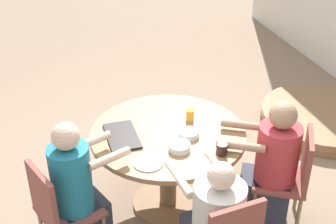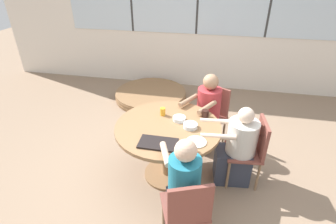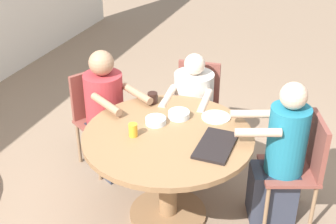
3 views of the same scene
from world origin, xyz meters
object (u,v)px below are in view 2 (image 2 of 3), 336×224
at_px(chair_for_man_blue_shirt, 252,147).
at_px(person_man_teal_shirt, 206,116).
at_px(bowl_cereal, 179,119).
at_px(person_woman_green_shirt, 183,194).
at_px(chair_for_woman_green_shirt, 187,209).
at_px(juice_glass, 163,112).
at_px(person_man_blue_shirt, 236,150).
at_px(folded_table_stack, 151,95).
at_px(coffee_mug, 205,113).
at_px(bowl_white_shallow, 190,126).
at_px(chair_for_man_teal_shirt, 213,111).

distance_m(chair_for_man_blue_shirt, person_man_teal_shirt, 0.84).
bearing_deg(bowl_cereal, person_woman_green_shirt, -78.19).
distance_m(chair_for_woman_green_shirt, juice_glass, 1.26).
xyz_separation_m(person_man_blue_shirt, person_man_teal_shirt, (-0.40, 0.63, 0.05)).
bearing_deg(folded_table_stack, coffee_mug, -56.30).
xyz_separation_m(juice_glass, bowl_white_shallow, (0.36, -0.21, -0.02)).
height_order(juice_glass, bowl_cereal, juice_glass).
height_order(chair_for_man_teal_shirt, bowl_white_shallow, chair_for_man_teal_shirt).
bearing_deg(chair_for_man_blue_shirt, coffee_mug, 66.29).
bearing_deg(person_man_blue_shirt, person_woman_green_shirt, 143.11).
height_order(chair_for_man_teal_shirt, folded_table_stack, chair_for_man_teal_shirt).
distance_m(chair_for_man_blue_shirt, person_man_blue_shirt, 0.18).
distance_m(juice_glass, bowl_white_shallow, 0.42).
xyz_separation_m(chair_for_woman_green_shirt, juice_glass, (-0.46, 1.14, 0.28)).
bearing_deg(chair_for_man_teal_shirt, juice_glass, 76.46).
xyz_separation_m(coffee_mug, folded_table_stack, (-1.16, 1.74, -0.71)).
height_order(chair_for_woman_green_shirt, coffee_mug, chair_for_woman_green_shirt).
distance_m(chair_for_man_blue_shirt, person_woman_green_shirt, 1.10).
bearing_deg(juice_glass, bowl_cereal, -20.50).
height_order(person_man_teal_shirt, coffee_mug, person_man_teal_shirt).
xyz_separation_m(juice_glass, folded_table_stack, (-0.65, 1.80, -0.71)).
distance_m(person_woman_green_shirt, coffee_mug, 1.09).
bearing_deg(bowl_cereal, bowl_white_shallow, -40.81).
height_order(chair_for_man_blue_shirt, coffee_mug, chair_for_man_blue_shirt).
bearing_deg(bowl_cereal, juice_glass, 159.50).
xyz_separation_m(chair_for_man_teal_shirt, bowl_cereal, (-0.38, -0.72, 0.26)).
bearing_deg(chair_for_man_teal_shirt, person_man_teal_shirt, 90.00).
bearing_deg(juice_glass, chair_for_man_teal_shirt, 46.82).
bearing_deg(person_man_blue_shirt, chair_for_woman_green_shirt, 149.83).
xyz_separation_m(chair_for_man_blue_shirt, chair_for_man_teal_shirt, (-0.49, 0.75, 0.00)).
distance_m(chair_for_woman_green_shirt, chair_for_man_blue_shirt, 1.19).
height_order(chair_for_man_blue_shirt, juice_glass, chair_for_man_blue_shirt).
xyz_separation_m(person_woman_green_shirt, juice_glass, (-0.41, 0.99, 0.27)).
distance_m(person_woman_green_shirt, folded_table_stack, 3.01).
relative_size(chair_for_man_teal_shirt, bowl_white_shallow, 5.30).
relative_size(chair_for_man_blue_shirt, chair_for_man_teal_shirt, 1.00).
xyz_separation_m(coffee_mug, bowl_cereal, (-0.29, -0.15, -0.02)).
height_order(person_woman_green_shirt, person_man_blue_shirt, person_woman_green_shirt).
bearing_deg(chair_for_woman_green_shirt, bowl_white_shallow, 75.00).
bearing_deg(bowl_white_shallow, coffee_mug, 61.94).
bearing_deg(chair_for_man_blue_shirt, bowl_cereal, 81.65).
height_order(bowl_cereal, folded_table_stack, bowl_cereal).
xyz_separation_m(person_man_blue_shirt, bowl_cereal, (-0.70, 0.05, 0.32)).
bearing_deg(chair_for_woman_green_shirt, person_man_teal_shirt, 67.13).
xyz_separation_m(person_woman_green_shirt, folded_table_stack, (-1.05, 2.79, -0.45)).
distance_m(chair_for_man_teal_shirt, folded_table_stack, 1.76).
bearing_deg(person_man_blue_shirt, bowl_white_shallow, 91.60).
bearing_deg(chair_for_man_blue_shirt, juice_glass, 77.88).
bearing_deg(bowl_cereal, chair_for_woman_green_shirt, -76.79).
relative_size(juice_glass, folded_table_stack, 0.07).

